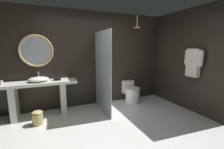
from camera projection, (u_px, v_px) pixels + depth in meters
ground_plane at (116, 138)px, 2.78m from camera, size 5.76×5.76×0.00m
back_wall_panel at (88, 59)px, 4.28m from camera, size 4.80×0.10×2.60m
side_wall_right at (184, 60)px, 4.14m from camera, size 0.10×2.47×2.60m
vanity_counter at (39, 93)px, 3.61m from camera, size 1.72×0.52×0.84m
vessel_sink at (39, 79)px, 3.55m from camera, size 0.45×0.37×0.22m
tumbler_cup at (1, 83)px, 3.23m from camera, size 0.07×0.07×0.10m
tissue_box at (57, 79)px, 3.72m from camera, size 0.16×0.14×0.07m
round_wall_mirror at (36, 51)px, 3.66m from camera, size 0.78×0.05×0.78m
shower_glass_panel at (103, 72)px, 3.83m from camera, size 0.02×1.16×2.02m
rain_shower_head at (137, 26)px, 4.20m from camera, size 0.18×0.18×0.34m
hanging_bathrobe at (193, 61)px, 3.70m from camera, size 0.20×0.49×0.75m
toilet at (131, 93)px, 4.60m from camera, size 0.44×0.62×0.61m
waste_bin at (38, 118)px, 3.24m from camera, size 0.22×0.22×0.31m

